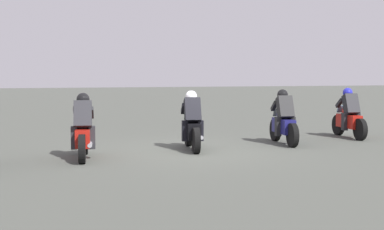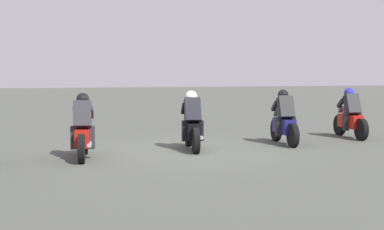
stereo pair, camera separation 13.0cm
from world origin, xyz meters
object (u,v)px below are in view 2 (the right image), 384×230
object	(u,v)px
rider_lane_a	(350,117)
rider_lane_c	(192,125)
rider_lane_b	(284,122)
rider_lane_d	(83,132)

from	to	relation	value
rider_lane_a	rider_lane_c	size ratio (longest dim) A/B	1.00
rider_lane_b	rider_lane_d	distance (m)	5.65
rider_lane_b	rider_lane_c	bearing A→B (deg)	103.99
rider_lane_a	rider_lane_c	world-z (taller)	same
rider_lane_c	rider_lane_d	world-z (taller)	same
rider_lane_b	rider_lane_d	world-z (taller)	same
rider_lane_b	rider_lane_c	distance (m)	2.78
rider_lane_d	rider_lane_c	bearing A→B (deg)	-68.25
rider_lane_a	rider_lane_b	world-z (taller)	same
rider_lane_a	rider_lane_d	size ratio (longest dim) A/B	1.00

